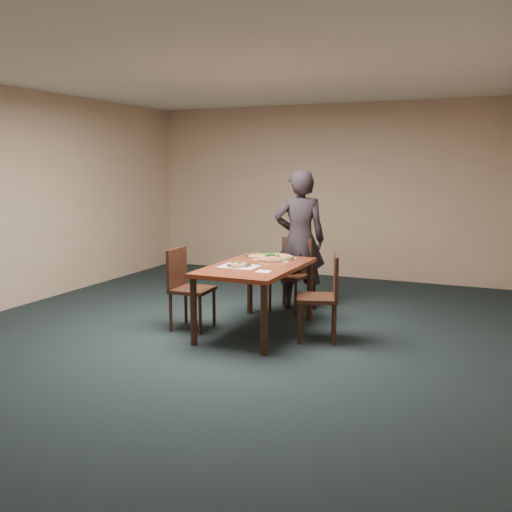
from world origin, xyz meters
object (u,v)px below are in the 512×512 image
at_px(dining_table, 256,273).
at_px(diner, 300,240).
at_px(chair_far, 293,270).
at_px(chair_left, 186,284).
at_px(slice_plate_near, 239,265).
at_px(slice_plate_far, 257,256).
at_px(chair_right, 325,292).
at_px(pizza_pan, 275,257).

xyz_separation_m(dining_table, diner, (0.07, 1.22, 0.23)).
height_order(chair_far, chair_left, same).
relative_size(chair_far, diner, 0.51).
relative_size(diner, slice_plate_near, 6.33).
xyz_separation_m(dining_table, slice_plate_near, (-0.13, -0.15, 0.11)).
bearing_deg(slice_plate_near, slice_plate_far, 97.34).
xyz_separation_m(chair_far, chair_right, (0.75, -1.06, 0.00)).
bearing_deg(diner, slice_plate_near, 60.24).
bearing_deg(slice_plate_far, diner, 66.94).
height_order(chair_right, pizza_pan, chair_right).
height_order(diner, slice_plate_far, diner).
xyz_separation_m(dining_table, chair_right, (0.78, 0.02, -0.14)).
relative_size(pizza_pan, slice_plate_far, 1.60).
relative_size(dining_table, slice_plate_near, 5.36).
relative_size(chair_right, slice_plate_near, 3.25).
height_order(chair_left, slice_plate_far, chair_left).
relative_size(dining_table, chair_far, 1.65).
relative_size(dining_table, chair_right, 1.65).
bearing_deg(slice_plate_far, pizza_pan, -16.44).
height_order(diner, pizza_pan, diner).
distance_m(dining_table, chair_left, 0.81).
height_order(chair_far, diner, diner).
relative_size(slice_plate_near, slice_plate_far, 1.00).
height_order(slice_plate_near, slice_plate_far, same).
height_order(dining_table, diner, diner).
height_order(chair_left, diner, diner).
distance_m(chair_left, diner, 1.68).
relative_size(chair_left, diner, 0.51).
bearing_deg(chair_far, slice_plate_near, -90.00).
relative_size(dining_table, chair_left, 1.65).
xyz_separation_m(chair_left, pizza_pan, (0.81, 0.64, 0.26)).
relative_size(chair_far, chair_left, 1.00).
bearing_deg(chair_right, pizza_pan, -138.62).
relative_size(diner, pizza_pan, 3.96).
height_order(dining_table, pizza_pan, pizza_pan).
bearing_deg(pizza_pan, slice_plate_near, -105.76).
relative_size(dining_table, diner, 0.85).
bearing_deg(slice_plate_far, slice_plate_near, -82.66).
distance_m(dining_table, slice_plate_near, 0.23).
distance_m(chair_left, slice_plate_far, 0.94).
distance_m(chair_far, chair_right, 1.30).
relative_size(chair_left, pizza_pan, 2.03).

